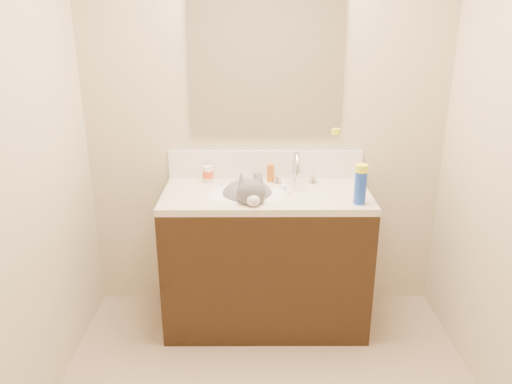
{
  "coord_description": "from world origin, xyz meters",
  "views": [
    {
      "loc": [
        -0.07,
        -1.74,
        1.84
      ],
      "look_at": [
        -0.06,
        0.92,
        0.88
      ],
      "focal_mm": 35.0,
      "sensor_mm": 36.0,
      "label": 1
    }
  ],
  "objects_px": {
    "vanity_cabinet": "(266,262)",
    "silver_jar": "(256,178)",
    "cat": "(248,198)",
    "faucet": "(296,171)",
    "basin": "(246,205)",
    "pill_bottle": "(208,174)",
    "spray_can": "(360,188)",
    "amber_bottle": "(270,173)"
  },
  "relations": [
    {
      "from": "vanity_cabinet",
      "to": "silver_jar",
      "type": "relative_size",
      "value": 21.06
    },
    {
      "from": "cat",
      "to": "faucet",
      "type": "bearing_deg",
      "value": 21.82
    },
    {
      "from": "basin",
      "to": "silver_jar",
      "type": "height_order",
      "value": "silver_jar"
    },
    {
      "from": "pill_bottle",
      "to": "silver_jar",
      "type": "bearing_deg",
      "value": -1.5
    },
    {
      "from": "pill_bottle",
      "to": "basin",
      "type": "bearing_deg",
      "value": -44.12
    },
    {
      "from": "basin",
      "to": "cat",
      "type": "distance_m",
      "value": 0.05
    },
    {
      "from": "vanity_cabinet",
      "to": "cat",
      "type": "bearing_deg",
      "value": -161.8
    },
    {
      "from": "cat",
      "to": "silver_jar",
      "type": "xyz_separation_m",
      "value": [
        0.05,
        0.22,
        0.05
      ]
    },
    {
      "from": "cat",
      "to": "silver_jar",
      "type": "height_order",
      "value": "cat"
    },
    {
      "from": "vanity_cabinet",
      "to": "pill_bottle",
      "type": "height_order",
      "value": "pill_bottle"
    },
    {
      "from": "vanity_cabinet",
      "to": "cat",
      "type": "distance_m",
      "value": 0.44
    },
    {
      "from": "faucet",
      "to": "cat",
      "type": "height_order",
      "value": "faucet"
    },
    {
      "from": "basin",
      "to": "pill_bottle",
      "type": "relative_size",
      "value": 4.55
    },
    {
      "from": "pill_bottle",
      "to": "spray_can",
      "type": "xyz_separation_m",
      "value": [
        0.86,
        -0.38,
        0.04
      ]
    },
    {
      "from": "basin",
      "to": "pill_bottle",
      "type": "height_order",
      "value": "pill_bottle"
    },
    {
      "from": "vanity_cabinet",
      "to": "amber_bottle",
      "type": "relative_size",
      "value": 11.18
    },
    {
      "from": "faucet",
      "to": "pill_bottle",
      "type": "relative_size",
      "value": 2.83
    },
    {
      "from": "cat",
      "to": "spray_can",
      "type": "bearing_deg",
      "value": -22.79
    },
    {
      "from": "basin",
      "to": "pill_bottle",
      "type": "xyz_separation_m",
      "value": [
        -0.23,
        0.23,
        0.12
      ]
    },
    {
      "from": "silver_jar",
      "to": "amber_bottle",
      "type": "relative_size",
      "value": 0.53
    },
    {
      "from": "pill_bottle",
      "to": "cat",
      "type": "bearing_deg",
      "value": -42.79
    },
    {
      "from": "faucet",
      "to": "spray_can",
      "type": "height_order",
      "value": "faucet"
    },
    {
      "from": "silver_jar",
      "to": "amber_bottle",
      "type": "xyz_separation_m",
      "value": [
        0.09,
        0.01,
        0.03
      ]
    },
    {
      "from": "vanity_cabinet",
      "to": "silver_jar",
      "type": "height_order",
      "value": "silver_jar"
    },
    {
      "from": "vanity_cabinet",
      "to": "spray_can",
      "type": "distance_m",
      "value": 0.76
    },
    {
      "from": "vanity_cabinet",
      "to": "pill_bottle",
      "type": "xyz_separation_m",
      "value": [
        -0.35,
        0.2,
        0.5
      ]
    },
    {
      "from": "vanity_cabinet",
      "to": "basin",
      "type": "height_order",
      "value": "basin"
    },
    {
      "from": "faucet",
      "to": "amber_bottle",
      "type": "xyz_separation_m",
      "value": [
        -0.15,
        0.07,
        -0.03
      ]
    },
    {
      "from": "basin",
      "to": "cat",
      "type": "relative_size",
      "value": 0.99
    },
    {
      "from": "vanity_cabinet",
      "to": "faucet",
      "type": "xyz_separation_m",
      "value": [
        0.18,
        0.14,
        0.54
      ]
    },
    {
      "from": "basin",
      "to": "pill_bottle",
      "type": "distance_m",
      "value": 0.35
    },
    {
      "from": "basin",
      "to": "faucet",
      "type": "bearing_deg",
      "value": 29.12
    },
    {
      "from": "basin",
      "to": "silver_jar",
      "type": "bearing_deg",
      "value": 74.31
    },
    {
      "from": "amber_bottle",
      "to": "spray_can",
      "type": "bearing_deg",
      "value": -39.11
    },
    {
      "from": "basin",
      "to": "silver_jar",
      "type": "distance_m",
      "value": 0.25
    },
    {
      "from": "pill_bottle",
      "to": "faucet",
      "type": "bearing_deg",
      "value": -6.37
    },
    {
      "from": "vanity_cabinet",
      "to": "spray_can",
      "type": "relative_size",
      "value": 6.69
    },
    {
      "from": "faucet",
      "to": "amber_bottle",
      "type": "bearing_deg",
      "value": 156.14
    },
    {
      "from": "faucet",
      "to": "cat",
      "type": "distance_m",
      "value": 0.35
    },
    {
      "from": "cat",
      "to": "vanity_cabinet",
      "type": "bearing_deg",
      "value": 8.93
    },
    {
      "from": "pill_bottle",
      "to": "spray_can",
      "type": "distance_m",
      "value": 0.94
    },
    {
      "from": "silver_jar",
      "to": "spray_can",
      "type": "xyz_separation_m",
      "value": [
        0.56,
        -0.37,
        0.06
      ]
    }
  ]
}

